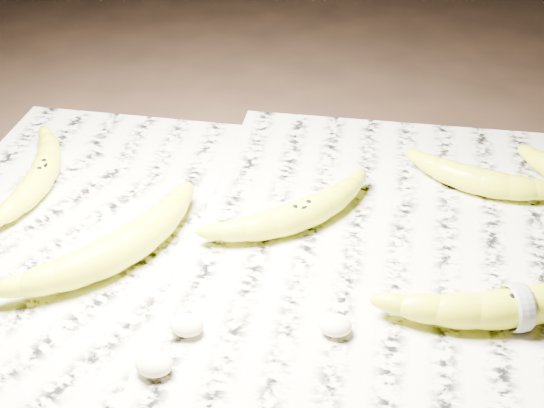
% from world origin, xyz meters
% --- Properties ---
extents(ground, '(3.00, 3.00, 0.00)m').
position_xyz_m(ground, '(0.00, 0.00, 0.00)').
color(ground, black).
rests_on(ground, ground).
extents(newspaper_patch, '(0.90, 0.70, 0.01)m').
position_xyz_m(newspaper_patch, '(0.03, -0.01, 0.00)').
color(newspaper_patch, beige).
rests_on(newspaper_patch, ground).
extents(banana_left_a, '(0.08, 0.19, 0.03)m').
position_xyz_m(banana_left_a, '(-0.29, 0.08, 0.02)').
color(banana_left_a, yellow).
rests_on(banana_left_a, newspaper_patch).
extents(banana_left_b, '(0.17, 0.22, 0.04)m').
position_xyz_m(banana_left_b, '(-0.15, -0.04, 0.03)').
color(banana_left_b, yellow).
rests_on(banana_left_b, newspaper_patch).
extents(banana_center, '(0.18, 0.17, 0.04)m').
position_xyz_m(banana_center, '(0.03, 0.05, 0.03)').
color(banana_center, yellow).
rests_on(banana_center, newspaper_patch).
extents(banana_taped, '(0.24, 0.14, 0.04)m').
position_xyz_m(banana_taped, '(0.25, -0.06, 0.03)').
color(banana_taped, yellow).
rests_on(banana_taped, newspaper_patch).
extents(banana_upper_a, '(0.18, 0.09, 0.03)m').
position_xyz_m(banana_upper_a, '(0.23, 0.16, 0.02)').
color(banana_upper_a, yellow).
rests_on(banana_upper_a, newspaper_patch).
extents(measuring_tape, '(0.02, 0.05, 0.05)m').
position_xyz_m(measuring_tape, '(0.25, -0.06, 0.03)').
color(measuring_tape, white).
rests_on(measuring_tape, newspaper_patch).
extents(flesh_chunk_a, '(0.03, 0.03, 0.02)m').
position_xyz_m(flesh_chunk_a, '(-0.07, -0.18, 0.02)').
color(flesh_chunk_a, beige).
rests_on(flesh_chunk_a, newspaper_patch).
extents(flesh_chunk_b, '(0.03, 0.03, 0.02)m').
position_xyz_m(flesh_chunk_b, '(-0.05, -0.13, 0.02)').
color(flesh_chunk_b, beige).
rests_on(flesh_chunk_b, newspaper_patch).
extents(flesh_chunk_c, '(0.03, 0.03, 0.02)m').
position_xyz_m(flesh_chunk_c, '(0.08, -0.10, 0.02)').
color(flesh_chunk_c, beige).
rests_on(flesh_chunk_c, newspaper_patch).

